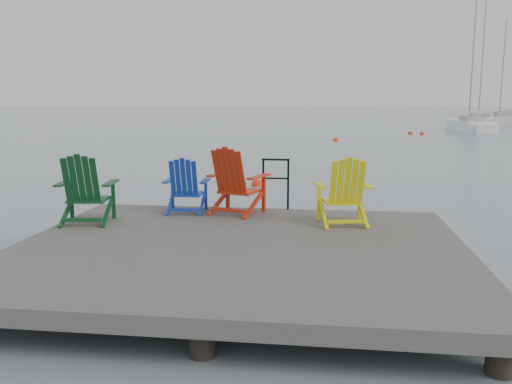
# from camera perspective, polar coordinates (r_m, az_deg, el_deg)

# --- Properties ---
(ground) EXTENTS (400.00, 400.00, 0.00)m
(ground) POSITION_cam_1_polar(r_m,az_deg,el_deg) (7.41, -1.74, -9.29)
(ground) COLOR slate
(ground) RESTS_ON ground
(dock) EXTENTS (6.00, 5.00, 1.40)m
(dock) POSITION_cam_1_polar(r_m,az_deg,el_deg) (7.31, -1.75, -6.71)
(dock) COLOR #282624
(dock) RESTS_ON ground
(handrail) EXTENTS (0.48, 0.04, 0.90)m
(handrail) POSITION_cam_1_polar(r_m,az_deg,el_deg) (9.51, 2.08, 1.40)
(handrail) COLOR black
(handrail) RESTS_ON dock
(chair_green) EXTENTS (0.95, 0.89, 1.08)m
(chair_green) POSITION_cam_1_polar(r_m,az_deg,el_deg) (8.80, -17.52, 0.31)
(chair_green) COLOR #0B3C19
(chair_green) RESTS_ON dock
(chair_blue) EXTENTS (0.79, 0.74, 0.94)m
(chair_blue) POSITION_cam_1_polar(r_m,az_deg,el_deg) (9.28, -7.40, 0.69)
(chair_blue) COLOR #0F33A4
(chair_blue) RESTS_ON dock
(chair_red) EXTENTS (1.07, 1.02, 1.13)m
(chair_red) POSITION_cam_1_polar(r_m,az_deg,el_deg) (9.11, -2.18, 1.19)
(chair_red) COLOR #BA270D
(chair_red) RESTS_ON dock
(chair_yellow) EXTENTS (0.93, 0.88, 1.05)m
(chair_yellow) POSITION_cam_1_polar(r_m,az_deg,el_deg) (8.40, 9.27, 0.09)
(chair_yellow) COLOR yellow
(chair_yellow) RESTS_ON dock
(sailboat_near) EXTENTS (2.11, 7.45, 10.35)m
(sailboat_near) POSITION_cam_1_polar(r_m,az_deg,el_deg) (45.71, 21.59, 6.41)
(sailboat_near) COLOR white
(sailboat_near) RESTS_ON ground
(sailboat_mid) EXTENTS (4.43, 9.48, 12.57)m
(sailboat_mid) POSITION_cam_1_polar(r_m,az_deg,el_deg) (56.45, 22.35, 6.85)
(sailboat_mid) COLOR white
(sailboat_mid) RESTS_ON ground
(sailboat_far) EXTENTS (7.60, 2.29, 10.50)m
(sailboat_far) POSITION_cam_1_polar(r_m,az_deg,el_deg) (59.69, 24.58, 6.81)
(sailboat_far) COLOR silver
(sailboat_far) RESTS_ON ground
(buoy_a) EXTENTS (0.37, 0.37, 0.37)m
(buoy_a) POSITION_cam_1_polar(r_m,az_deg,el_deg) (15.43, 0.16, 0.68)
(buoy_a) COLOR red
(buoy_a) RESTS_ON ground
(buoy_b) EXTENTS (0.37, 0.37, 0.37)m
(buoy_b) POSITION_cam_1_polar(r_m,az_deg,el_deg) (33.10, 8.40, 5.38)
(buoy_b) COLOR #D2410C
(buoy_b) RESTS_ON ground
(buoy_c) EXTENTS (0.38, 0.38, 0.38)m
(buoy_c) POSITION_cam_1_polar(r_m,az_deg,el_deg) (40.85, 15.95, 5.90)
(buoy_c) COLOR #BB310B
(buoy_c) RESTS_ON ground
(buoy_d) EXTENTS (0.35, 0.35, 0.35)m
(buoy_d) POSITION_cam_1_polar(r_m,az_deg,el_deg) (40.60, 17.07, 5.83)
(buoy_d) COLOR red
(buoy_d) RESTS_ON ground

